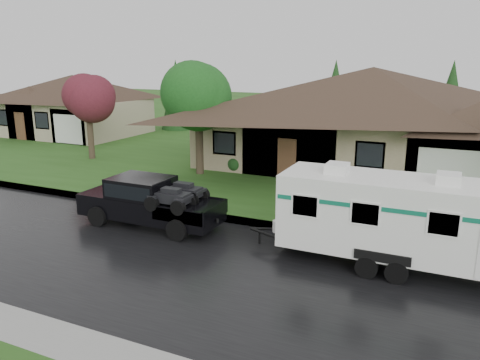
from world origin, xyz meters
name	(u,v)px	position (x,y,z in m)	size (l,w,h in m)	color
ground	(234,246)	(0.00, 0.00, 0.00)	(140.00, 140.00, 0.00)	#264F18
road	(205,269)	(0.00, -2.00, 0.01)	(140.00, 8.00, 0.01)	black
curb	(259,223)	(0.00, 2.25, 0.07)	(140.00, 0.50, 0.15)	gray
lawn	(337,160)	(0.00, 15.00, 0.07)	(140.00, 26.00, 0.15)	#264F18
house_main	(376,106)	(2.29, 13.84, 3.59)	(19.44, 10.80, 6.90)	gray
house_far	(75,100)	(-21.78, 15.85, 2.97)	(10.80, 8.64, 5.80)	tan
tree_left_green	(198,95)	(-5.88, 8.13, 4.36)	(3.66, 3.66, 6.06)	#382B1E
tree_red	(88,101)	(-13.99, 8.80, 3.72)	(3.12, 3.12, 5.16)	#382B1E
shrub_row	(351,174)	(2.00, 9.30, 0.65)	(13.60, 1.00, 1.00)	#143814
pickup_truck	(148,200)	(-3.86, 0.54, 0.99)	(5.55, 2.11, 1.85)	black
travel_trailer	(390,215)	(4.94, 0.54, 1.63)	(6.85, 2.41, 3.07)	white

